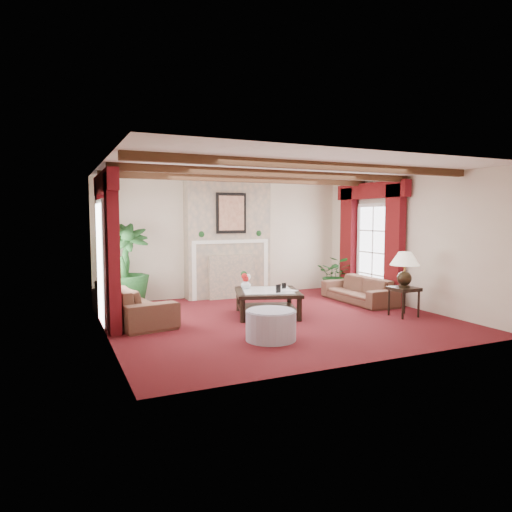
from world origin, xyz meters
name	(u,v)px	position (x,y,z in m)	size (l,w,h in m)	color
floor	(277,319)	(0.00, 0.00, 0.00)	(6.00, 6.00, 0.00)	#470C12
ceiling	(278,170)	(0.00, 0.00, 2.70)	(6.00, 6.00, 0.00)	white
back_wall	(225,239)	(0.00, 2.75, 1.35)	(6.00, 0.02, 2.70)	beige
left_wall	(104,251)	(-3.00, 0.00, 1.35)	(0.02, 5.50, 2.70)	beige
right_wall	(406,242)	(3.00, 0.00, 1.35)	(0.02, 5.50, 2.70)	beige
ceiling_beams	(278,174)	(0.00, 0.00, 2.64)	(6.00, 3.00, 0.12)	#341E10
fireplace	(228,180)	(0.00, 2.55, 2.70)	(2.00, 0.52, 2.70)	tan
french_door_left	(99,202)	(-2.97, 1.00, 2.13)	(0.10, 1.10, 2.16)	white
french_door_right	(375,205)	(2.97, 1.00, 2.13)	(0.10, 1.10, 2.16)	white
curtains_left	(105,178)	(-2.86, 1.00, 2.55)	(0.20, 2.40, 2.55)	#550D0B
curtains_right	(371,186)	(2.86, 1.00, 2.55)	(0.20, 2.40, 2.55)	#550D0B
sofa_left	(132,296)	(-2.45, 0.98, 0.44)	(1.02, 2.34, 0.88)	#390F1B
sofa_right	(359,286)	(2.36, 0.72, 0.37)	(0.56, 1.88, 0.74)	#390F1B
potted_palm	(125,286)	(-2.43, 1.97, 0.49)	(1.01, 1.76, 0.97)	black
small_plant	(335,279)	(2.54, 1.90, 0.35)	(1.22, 1.22, 0.71)	black
coffee_table	(267,303)	(-0.06, 0.30, 0.24)	(1.17, 1.17, 0.48)	black
side_table	(404,302)	(2.26, -0.80, 0.28)	(0.47, 0.47, 0.55)	black
ottoman	(271,325)	(-0.74, -1.25, 0.22)	(0.77, 0.77, 0.45)	#968EA1
table_lamp	(405,269)	(2.26, -0.80, 0.90)	(0.54, 0.54, 0.68)	black
flower_vase	(246,284)	(-0.35, 0.65, 0.58)	(0.21, 0.22, 0.20)	silver
book	(287,285)	(0.21, 0.01, 0.62)	(0.18, 0.13, 0.28)	black
photo_frame_a	(278,289)	(0.01, -0.03, 0.56)	(0.12, 0.02, 0.16)	black
photo_frame_b	(284,286)	(0.32, 0.35, 0.54)	(0.09, 0.02, 0.12)	black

